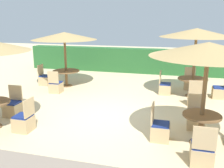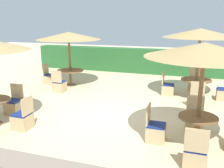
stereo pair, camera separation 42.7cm
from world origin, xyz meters
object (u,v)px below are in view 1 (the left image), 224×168
(patio_chair_back_right_south, at_px, (194,98))
(round_table_back_left, at_px, (66,73))
(patio_chair_back_left_south, at_px, (56,86))
(patio_chair_front_right_west, at_px, (160,130))
(parasol_back_right, at_px, (197,33))
(patio_chair_back_right_west, at_px, (165,88))
(patio_chair_back_left_west, at_px, (45,79))
(parasol_front_right, at_px, (208,50))
(round_table_back_right, at_px, (192,82))
(patio_chair_back_right_north, at_px, (189,83))
(patio_chair_back_right_east, at_px, (219,92))
(patio_chair_front_right_south, at_px, (202,153))
(patio_chair_front_right_north, at_px, (195,119))
(patio_chair_front_left_east, at_px, (24,122))
(patio_chair_front_left_north, at_px, (13,107))
(parasol_back_left, at_px, (64,36))
(round_table_front_right, at_px, (201,122))

(patio_chair_back_right_south, relative_size, round_table_back_left, 0.78)
(patio_chair_back_left_south, xyz_separation_m, patio_chair_front_right_west, (4.43, -3.09, 0.00))
(parasol_back_right, relative_size, patio_chair_front_right_west, 2.93)
(patio_chair_back_right_west, height_order, patio_chair_back_left_west, same)
(patio_chair_back_right_west, distance_m, parasol_front_right, 4.58)
(round_table_back_right, relative_size, patio_chair_back_right_north, 1.22)
(parasol_back_right, relative_size, patio_chair_back_right_east, 2.93)
(patio_chair_back_right_west, bearing_deg, patio_chair_front_right_south, 11.91)
(round_table_back_right, relative_size, patio_chair_front_right_north, 1.22)
(patio_chair_front_left_east, xyz_separation_m, patio_chair_front_right_south, (4.51, -0.48, 0.00))
(patio_chair_back_right_north, bearing_deg, round_table_back_right, 92.94)
(patio_chair_back_left_west, bearing_deg, parasol_front_right, 58.01)
(patio_chair_back_right_south, bearing_deg, patio_chair_front_left_east, -143.59)
(round_table_back_left, height_order, patio_chair_front_right_south, patio_chair_front_right_south)
(patio_chair_back_left_west, bearing_deg, patio_chair_front_left_north, 14.35)
(round_table_back_right, xyz_separation_m, patio_chair_back_left_west, (-6.44, 0.09, -0.32))
(parasol_back_right, xyz_separation_m, patio_chair_back_right_north, (-0.05, 1.04, -2.18))
(round_table_back_right, xyz_separation_m, round_table_back_left, (-5.39, 0.15, 0.00))
(patio_chair_front_left_north, height_order, parasol_back_left, parasol_back_left)
(round_table_front_right, bearing_deg, patio_chair_back_right_east, 76.15)
(patio_chair_front_left_north, xyz_separation_m, patio_chair_back_right_south, (5.56, 2.47, 0.00))
(patio_chair_back_right_west, bearing_deg, patio_chair_back_right_east, 89.61)
(parasol_back_right, bearing_deg, patio_chair_front_right_north, -90.60)
(patio_chair_back_right_east, height_order, patio_chair_front_right_south, same)
(round_table_back_right, bearing_deg, patio_chair_back_right_east, 0.21)
(parasol_back_right, relative_size, parasol_front_right, 1.04)
(parasol_front_right, bearing_deg, patio_chair_front_right_north, 93.67)
(patio_chair_back_right_south, bearing_deg, patio_chair_back_right_north, 92.68)
(parasol_front_right, distance_m, patio_chair_front_right_west, 2.25)
(patio_chair_back_right_north, xyz_separation_m, round_table_back_left, (-5.34, -0.89, 0.32))
(patio_chair_back_right_south, xyz_separation_m, round_table_back_left, (-5.44, 1.20, 0.32))
(patio_chair_back_left_south, relative_size, round_table_front_right, 1.03)
(patio_chair_front_left_north, distance_m, patio_chair_front_left_east, 1.34)
(patio_chair_back_left_south, relative_size, patio_chair_front_right_north, 1.00)
(patio_chair_front_left_north, height_order, round_table_back_left, patio_chair_front_left_north)
(patio_chair_front_right_north, bearing_deg, patio_chair_back_right_east, -108.66)
(round_table_front_right, bearing_deg, patio_chair_front_right_north, 93.67)
(patio_chair_front_right_west, bearing_deg, parasol_front_right, 93.27)
(patio_chair_back_left_west, relative_size, round_table_front_right, 1.03)
(parasol_back_left, xyz_separation_m, round_table_back_left, (0.00, -0.00, -1.65))
(round_table_back_right, relative_size, patio_chair_back_right_west, 1.22)
(round_table_back_right, bearing_deg, patio_chair_front_right_north, -90.60)
(round_table_back_right, xyz_separation_m, patio_chair_front_right_west, (-0.94, -4.01, -0.32))
(patio_chair_front_right_west, bearing_deg, patio_chair_back_left_west, -126.68)
(patio_chair_front_left_north, bearing_deg, patio_chair_back_left_west, -75.65)
(parasol_back_left, distance_m, patio_chair_back_left_west, 2.23)
(parasol_back_right, height_order, patio_chair_front_right_north, parasol_back_right)
(patio_chair_back_right_west, distance_m, round_table_front_right, 4.12)
(patio_chair_back_right_north, height_order, patio_chair_back_left_west, same)
(parasol_back_right, distance_m, patio_chair_front_right_south, 5.37)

